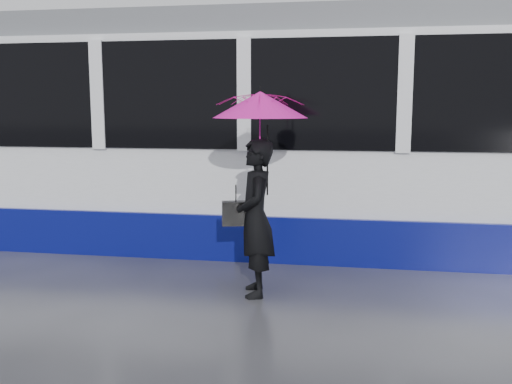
# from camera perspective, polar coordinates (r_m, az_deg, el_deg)

# --- Properties ---
(ground) EXTENTS (90.00, 90.00, 0.00)m
(ground) POSITION_cam_1_polar(r_m,az_deg,el_deg) (6.75, -11.16, -9.30)
(ground) COLOR #2D2D32
(ground) RESTS_ON ground
(rails) EXTENTS (34.00, 1.51, 0.02)m
(rails) POSITION_cam_1_polar(r_m,az_deg,el_deg) (9.04, -5.53, -4.55)
(rails) COLOR #3F3D38
(rails) RESTS_ON ground
(tram) EXTENTS (26.00, 2.56, 3.35)m
(tram) POSITION_cam_1_polar(r_m,az_deg,el_deg) (8.55, 3.70, 5.75)
(tram) COLOR white
(tram) RESTS_ON ground
(woman) EXTENTS (0.55, 0.70, 1.71)m
(woman) POSITION_cam_1_polar(r_m,az_deg,el_deg) (6.17, -0.05, -2.62)
(woman) COLOR black
(woman) RESTS_ON ground
(umbrella) EXTENTS (1.21, 1.21, 1.15)m
(umbrella) POSITION_cam_1_polar(r_m,az_deg,el_deg) (6.05, 0.42, 6.88)
(umbrella) COLOR #F21496
(umbrella) RESTS_ON ground
(handbag) EXTENTS (0.33, 0.20, 0.44)m
(handbag) POSITION_cam_1_polar(r_m,az_deg,el_deg) (6.22, -2.01, -2.14)
(handbag) COLOR black
(handbag) RESTS_ON ground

